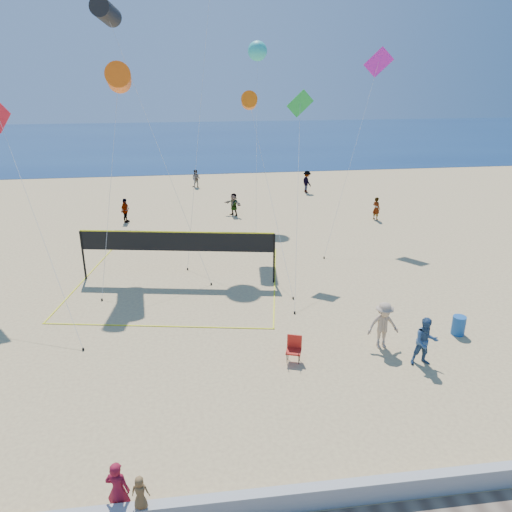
{
  "coord_description": "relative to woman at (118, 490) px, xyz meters",
  "views": [
    {
      "loc": [
        -1.19,
        -11.78,
        9.87
      ],
      "look_at": [
        0.7,
        2.0,
        4.58
      ],
      "focal_mm": 35.0,
      "sensor_mm": 36.0,
      "label": 1
    }
  ],
  "objects": [
    {
      "name": "trash_barrel",
      "position": [
        12.17,
        6.93,
        -0.4
      ],
      "size": [
        0.64,
        0.64,
        0.77
      ],
      "primitive_type": "cylinder",
      "rotation": [
        0.0,
        0.0,
        -0.3
      ],
      "color": "#174E97",
      "rests_on": "ground"
    },
    {
      "name": "kite_1",
      "position": [
        -1.61,
        18.3,
        11.55
      ],
      "size": [
        5.09,
        6.55,
        12.98
      ],
      "rotation": [
        0.0,
        0.0,
        -0.14
      ],
      "color": "black",
      "rests_on": "ground"
    },
    {
      "name": "kite_5",
      "position": [
        13.19,
        20.88,
        8.79
      ],
      "size": [
        5.13,
        5.89,
        11.0
      ],
      "rotation": [
        0.0,
        0.0,
        -0.27
      ],
      "color": "#CC1CB5",
      "rests_on": "ground"
    },
    {
      "name": "camp_chair",
      "position": [
        5.38,
        5.95,
        -0.24
      ],
      "size": [
        0.65,
        0.76,
        1.08
      ],
      "rotation": [
        0.0,
        0.0,
        -0.33
      ],
      "color": "red",
      "rests_on": "ground"
    },
    {
      "name": "ocean",
      "position": [
        3.13,
        64.66,
        -0.77
      ],
      "size": [
        140.0,
        50.0,
        0.03
      ],
      "primitive_type": "cube",
      "color": "navy",
      "rests_on": "ground"
    },
    {
      "name": "far_person_0",
      "position": [
        -2.37,
        24.22,
        0.04
      ],
      "size": [
        0.73,
        1.04,
        1.64
      ],
      "primitive_type": "imported",
      "rotation": [
        0.0,
        0.0,
        1.19
      ],
      "color": "gray",
      "rests_on": "ground"
    },
    {
      "name": "kite_4",
      "position": [
        7.52,
        15.67,
        6.74
      ],
      "size": [
        2.21,
        6.84,
        8.85
      ],
      "rotation": [
        0.0,
        0.0,
        0.19
      ],
      "color": "green",
      "rests_on": "ground"
    },
    {
      "name": "far_person_4",
      "position": [
        11.75,
        30.98,
        0.12
      ],
      "size": [
        0.94,
        1.3,
        1.81
      ],
      "primitive_type": "imported",
      "rotation": [
        0.0,
        0.0,
        1.82
      ],
      "color": "gray",
      "rests_on": "ground"
    },
    {
      "name": "bystander_a",
      "position": [
        9.87,
        5.11,
        0.12
      ],
      "size": [
        0.93,
        0.75,
        1.8
      ],
      "primitive_type": "imported",
      "rotation": [
        0.0,
        0.0,
        -0.08
      ],
      "color": "#2F4F77",
      "rests_on": "ground"
    },
    {
      "name": "far_person_2",
      "position": [
        14.62,
        22.52,
        0.0
      ],
      "size": [
        0.61,
        0.69,
        1.58
      ],
      "primitive_type": "imported",
      "rotation": [
        0.0,
        0.0,
        2.09
      ],
      "color": "gray",
      "rests_on": "ground"
    },
    {
      "name": "woman",
      "position": [
        0.0,
        0.0,
        0.0
      ],
      "size": [
        0.65,
        0.51,
        1.57
      ],
      "primitive_type": "imported",
      "rotation": [
        0.0,
        0.0,
        2.87
      ],
      "color": "maroon",
      "rests_on": "ground"
    },
    {
      "name": "kite_7",
      "position": [
        6.93,
        26.46,
        10.07
      ],
      "size": [
        1.93,
        8.52,
        11.51
      ],
      "rotation": [
        0.0,
        0.0,
        -0.11
      ],
      "color": "#2EC0B7",
      "rests_on": "ground"
    },
    {
      "name": "kite_0",
      "position": [
        -1.21,
        17.53,
        8.57
      ],
      "size": [
        1.75,
        7.14,
        10.15
      ],
      "rotation": [
        0.0,
        0.0,
        0.09
      ],
      "color": "#F7600E",
      "rests_on": "ground"
    },
    {
      "name": "volleyball_net",
      "position": [
        1.25,
        13.76,
        0.98
      ],
      "size": [
        11.09,
        10.97,
        2.55
      ],
      "rotation": [
        0.0,
        0.0,
        -0.18
      ],
      "color": "black",
      "rests_on": "ground"
    },
    {
      "name": "kite_2",
      "position": [
        5.43,
        18.98,
        7.36
      ],
      "size": [
        1.57,
        9.2,
        8.73
      ],
      "rotation": [
        0.0,
        0.0,
        -0.12
      ],
      "color": "#E4610A",
      "rests_on": "ground"
    },
    {
      "name": "far_person_1",
      "position": [
        5.03,
        24.92,
        0.01
      ],
      "size": [
        1.36,
        1.39,
        1.59
      ],
      "primitive_type": "imported",
      "rotation": [
        0.0,
        0.0,
        -0.8
      ],
      "color": "gray",
      "rests_on": "ground"
    },
    {
      "name": "kite_3",
      "position": [
        -5.76,
        13.83,
        6.58
      ],
      "size": [
        4.48,
        7.03,
        8.65
      ],
      "rotation": [
        0.0,
        0.0,
        -0.36
      ],
      "color": "red",
      "rests_on": "ground"
    },
    {
      "name": "seawall",
      "position": [
        3.13,
        -0.34,
        -0.48
      ],
      "size": [
        32.0,
        0.3,
        0.6
      ],
      "primitive_type": "cube",
      "color": "#B0B0AB",
      "rests_on": "ground"
    },
    {
      "name": "ground",
      "position": [
        3.13,
        2.66,
        -0.78
      ],
      "size": [
        120.0,
        120.0,
        0.0
      ],
      "primitive_type": "plane",
      "color": "#D2B876",
      "rests_on": "ground"
    },
    {
      "name": "far_person_3",
      "position": [
        2.61,
        34.1,
        -0.02
      ],
      "size": [
        0.92,
        0.84,
        1.54
      ],
      "primitive_type": "imported",
      "rotation": [
        0.0,
        0.0,
        -0.42
      ],
      "color": "gray",
      "rests_on": "ground"
    },
    {
      "name": "toddler",
      "position": [
        0.55,
        -0.36,
        0.23
      ],
      "size": [
        0.44,
        0.32,
        0.84
      ],
      "primitive_type": "imported",
      "rotation": [
        0.0,
        0.0,
        3.0
      ],
      "color": "brown",
      "rests_on": "seawall"
    },
    {
      "name": "bystander_b",
      "position": [
        8.84,
        6.42,
        0.13
      ],
      "size": [
        1.19,
        0.7,
        1.83
      ],
      "primitive_type": "imported",
      "rotation": [
        0.0,
        0.0,
        -0.01
      ],
      "color": "tan",
      "rests_on": "ground"
    }
  ]
}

